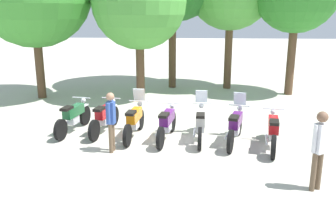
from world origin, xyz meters
name	(u,v)px	position (x,y,z in m)	size (l,w,h in m)	color
ground_plane	(167,138)	(0.00, 0.00, 0.00)	(80.00, 80.00, 0.00)	#BCB7A8
motorcycle_0	(74,116)	(-2.96, 0.45, 0.50)	(0.73, 2.17, 0.99)	black
motorcycle_1	(105,117)	(-1.97, 0.45, 0.50)	(0.72, 2.17, 0.99)	black
motorcycle_2	(134,120)	(-0.98, 0.09, 0.52)	(0.63, 2.19, 1.37)	black
motorcycle_3	(167,123)	(0.00, -0.09, 0.50)	(0.71, 2.18, 0.99)	black
motorcycle_4	(200,123)	(0.99, -0.03, 0.52)	(0.62, 2.19, 1.37)	black
motorcycle_5	(235,125)	(1.98, -0.24, 0.52)	(0.83, 2.13, 1.37)	black
motorcycle_6	(273,131)	(2.96, -0.59, 0.50)	(0.73, 2.17, 0.99)	black
person_0	(319,145)	(3.34, -3.00, 1.02)	(0.39, 0.31, 1.74)	brown
person_1	(111,118)	(-1.42, -1.12, 0.95)	(0.24, 0.41, 1.64)	brown
tree_1	(139,2)	(-1.43, 4.89, 4.03)	(3.85, 3.85, 5.97)	brown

